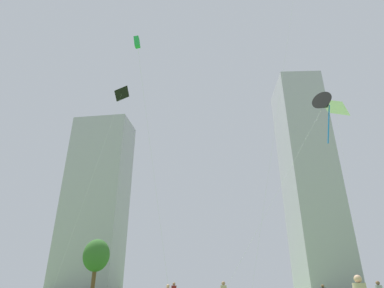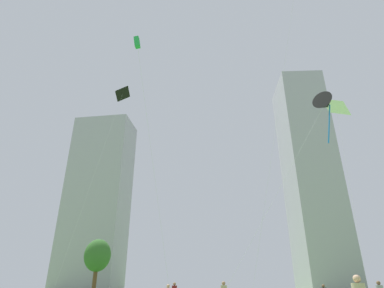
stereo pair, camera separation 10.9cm
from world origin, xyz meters
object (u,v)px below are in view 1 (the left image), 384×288
object	(u,v)px
kite_flying_5	(137,45)
distant_highrise_1	(96,198)
kite_flying_7	(122,94)
park_tree_0	(96,256)
kite_flying_1	(335,108)
distant_highrise_0	(308,174)
kite_flying_0	(325,104)

from	to	relation	value
kite_flying_5	distant_highrise_1	world-z (taller)	distant_highrise_1
kite_flying_7	park_tree_0	world-z (taller)	kite_flying_7
kite_flying_5	kite_flying_7	xyz separation A→B (m)	(-7.94, 19.41, 8.23)
kite_flying_1	kite_flying_7	distance (m)	30.83
kite_flying_5	distant_highrise_0	bearing A→B (deg)	67.97
distant_highrise_1	distant_highrise_0	bearing A→B (deg)	7.05
kite_flying_1	distant_highrise_1	distance (m)	108.23
kite_flying_0	kite_flying_5	size ratio (longest dim) A/B	0.80
kite_flying_1	kite_flying_7	bearing A→B (deg)	176.45
park_tree_0	distant_highrise_1	xyz separation A→B (m)	(-33.34, 78.84, 29.19)
kite_flying_0	distant_highrise_1	distance (m)	116.67
kite_flying_7	park_tree_0	size ratio (longest dim) A/B	3.88
kite_flying_5	distant_highrise_0	size ratio (longest dim) A/B	0.24
kite_flying_1	kite_flying_7	world-z (taller)	kite_flying_7
distant_highrise_0	park_tree_0	bearing A→B (deg)	-125.31
distant_highrise_0	kite_flying_0	bearing A→B (deg)	-107.81
kite_flying_0	distant_highrise_0	size ratio (longest dim) A/B	0.19
kite_flying_5	distant_highrise_1	xyz separation A→B (m)	(-43.83, 102.39, 14.29)
kite_flying_0	park_tree_0	xyz separation A→B (m)	(-26.30, 19.68, -10.54)
kite_flying_7	park_tree_0	bearing A→B (deg)	121.64
kite_flying_0	distant_highrise_1	world-z (taller)	distant_highrise_1
kite_flying_7	distant_highrise_0	world-z (taller)	distant_highrise_0
kite_flying_5	kite_flying_7	distance (m)	22.53
park_tree_0	distant_highrise_0	world-z (taller)	distant_highrise_0
kite_flying_0	kite_flying_1	size ratio (longest dim) A/B	0.70
park_tree_0	kite_flying_0	bearing A→B (deg)	-36.81
kite_flying_5	park_tree_0	xyz separation A→B (m)	(-10.49, 23.55, -14.90)
kite_flying_0	distant_highrise_0	bearing A→B (deg)	74.93
kite_flying_0	kite_flying_5	xyz separation A→B (m)	(-15.81, -3.87, 4.36)
kite_flying_1	kite_flying_7	size ratio (longest dim) A/B	0.83
kite_flying_5	park_tree_0	world-z (taller)	kite_flying_5
kite_flying_1	kite_flying_5	xyz separation A→B (m)	(-22.40, -17.53, -3.13)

